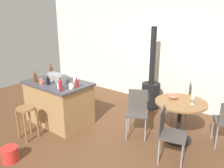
% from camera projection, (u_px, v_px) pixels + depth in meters
% --- Properties ---
extents(ground_plane, '(8.80, 8.80, 0.00)m').
position_uv_depth(ground_plane, '(102.00, 137.00, 4.25)').
color(ground_plane, brown).
extents(back_wall, '(8.00, 0.10, 2.70)m').
position_uv_depth(back_wall, '(163.00, 51.00, 5.60)').
color(back_wall, silver).
rests_on(back_wall, ground_plane).
extents(kitchen_island, '(1.37, 0.88, 0.89)m').
position_uv_depth(kitchen_island, '(59.00, 102.00, 4.76)').
color(kitchen_island, '#A37A4C').
rests_on(kitchen_island, ground_plane).
extents(wooden_stool, '(0.33, 0.33, 0.62)m').
position_uv_depth(wooden_stool, '(27.00, 116.00, 4.11)').
color(wooden_stool, olive).
rests_on(wooden_stool, ground_plane).
extents(dining_table, '(0.90, 0.90, 0.76)m').
position_uv_depth(dining_table, '(180.00, 111.00, 4.01)').
color(dining_table, black).
rests_on(dining_table, ground_plane).
extents(folding_chair_near, '(0.52, 0.52, 0.86)m').
position_uv_depth(folding_chair_near, '(183.00, 100.00, 4.69)').
color(folding_chair_near, '#47423D').
rests_on(folding_chair_near, ground_plane).
extents(folding_chair_far, '(0.54, 0.54, 0.87)m').
position_uv_depth(folding_chair_far, '(137.00, 109.00, 4.21)').
color(folding_chair_far, '#47423D').
rests_on(folding_chair_far, ground_plane).
extents(folding_chair_left, '(0.49, 0.49, 0.86)m').
position_uv_depth(folding_chair_left, '(169.00, 131.00, 3.45)').
color(folding_chair_left, '#47423D').
rests_on(folding_chair_left, ground_plane).
extents(wood_stove, '(0.44, 0.45, 1.97)m').
position_uv_depth(wood_stove, '(151.00, 90.00, 5.44)').
color(wood_stove, black).
rests_on(wood_stove, ground_plane).
extents(toolbox, '(0.44, 0.22, 0.17)m').
position_uv_depth(toolbox, '(57.00, 77.00, 4.68)').
color(toolbox, gray).
rests_on(toolbox, kitchen_island).
extents(bottle_0, '(0.07, 0.07, 0.23)m').
position_uv_depth(bottle_0, '(35.00, 78.00, 4.60)').
color(bottle_0, '#603314').
rests_on(bottle_0, kitchen_island).
extents(bottle_1, '(0.08, 0.08, 0.29)m').
position_uv_depth(bottle_1, '(51.00, 72.00, 5.02)').
color(bottle_1, '#603314').
rests_on(bottle_1, kitchen_island).
extents(bottle_2, '(0.07, 0.07, 0.20)m').
position_uv_depth(bottle_2, '(77.00, 83.00, 4.29)').
color(bottle_2, maroon).
rests_on(bottle_2, kitchen_island).
extents(bottle_3, '(0.08, 0.08, 0.18)m').
position_uv_depth(bottle_3, '(48.00, 81.00, 4.45)').
color(bottle_3, black).
rests_on(bottle_3, kitchen_island).
extents(bottle_4, '(0.06, 0.06, 0.26)m').
position_uv_depth(bottle_4, '(60.00, 86.00, 4.06)').
color(bottle_4, maroon).
rests_on(bottle_4, kitchen_island).
extents(cup_0, '(0.12, 0.08, 0.10)m').
position_uv_depth(cup_0, '(71.00, 86.00, 4.21)').
color(cup_0, white).
rests_on(cup_0, kitchen_island).
extents(cup_1, '(0.11, 0.07, 0.11)m').
position_uv_depth(cup_1, '(41.00, 81.00, 4.49)').
color(cup_1, '#DB6651').
rests_on(cup_1, kitchen_island).
extents(cup_2, '(0.11, 0.07, 0.10)m').
position_uv_depth(cup_2, '(59.00, 86.00, 4.22)').
color(cup_2, white).
rests_on(cup_2, kitchen_island).
extents(cup_3, '(0.11, 0.07, 0.10)m').
position_uv_depth(cup_3, '(67.00, 82.00, 4.48)').
color(cup_3, '#383838').
rests_on(cup_3, kitchen_island).
extents(cup_4, '(0.12, 0.08, 0.09)m').
position_uv_depth(cup_4, '(75.00, 80.00, 4.63)').
color(cup_4, white).
rests_on(cup_4, kitchen_island).
extents(wine_glass, '(0.07, 0.07, 0.14)m').
position_uv_depth(wine_glass, '(193.00, 98.00, 3.81)').
color(wine_glass, silver).
rests_on(wine_glass, dining_table).
extents(serving_bowl, '(0.18, 0.18, 0.07)m').
position_uv_depth(serving_bowl, '(173.00, 96.00, 4.10)').
color(serving_bowl, '#DB6651').
rests_on(serving_bowl, dining_table).
extents(plastic_bucket, '(0.26, 0.26, 0.24)m').
position_uv_depth(plastic_bucket, '(10.00, 154.00, 3.54)').
color(plastic_bucket, red).
rests_on(plastic_bucket, ground_plane).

